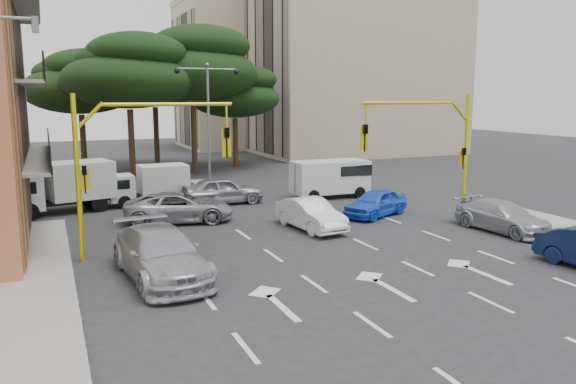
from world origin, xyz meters
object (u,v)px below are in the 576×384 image
at_px(car_silver_wagon, 161,254).
at_px(signal_mast_right, 435,141).
at_px(street_lamp_center, 208,103).
at_px(signal_mast_left, 129,152).
at_px(car_white_hatch, 310,214).
at_px(van_white, 330,179).
at_px(car_silver_parked, 503,217).
at_px(car_blue_compact, 376,203).
at_px(box_truck_a, 61,188).
at_px(car_silver_cross_a, 179,207).
at_px(car_silver_cross_b, 223,190).
at_px(box_truck_b, 149,185).

bearing_deg(car_silver_wagon, signal_mast_right, 7.62).
height_order(street_lamp_center, car_silver_wagon, street_lamp_center).
height_order(signal_mast_left, car_white_hatch, signal_mast_left).
bearing_deg(van_white, car_silver_parked, 18.18).
relative_size(signal_mast_left, car_silver_wagon, 1.07).
xyz_separation_m(signal_mast_left, car_blue_compact, (12.09, 2.48, -3.21)).
distance_m(street_lamp_center, box_truck_a, 10.88).
distance_m(street_lamp_center, car_silver_wagon, 18.72).
distance_m(car_blue_compact, van_white, 5.53).
distance_m(signal_mast_left, car_blue_compact, 12.75).
bearing_deg(car_silver_cross_a, car_silver_wagon, 174.37).
relative_size(car_silver_cross_a, van_white, 1.15).
bearing_deg(signal_mast_right, car_white_hatch, 167.75).
xyz_separation_m(car_silver_cross_a, car_silver_cross_b, (3.20, 3.54, 0.05)).
bearing_deg(street_lamp_center, box_truck_b, -139.31).
height_order(car_silver_wagon, car_silver_cross_b, car_silver_wagon).
distance_m(signal_mast_right, car_silver_cross_a, 12.31).
distance_m(signal_mast_left, car_silver_cross_a, 6.57).
bearing_deg(car_silver_cross_b, box_truck_b, 68.31).
distance_m(signal_mast_right, street_lamp_center, 15.65).
bearing_deg(car_silver_parked, signal_mast_left, 165.76).
bearing_deg(van_white, signal_mast_left, -55.60).
height_order(car_white_hatch, box_truck_b, box_truck_b).
bearing_deg(car_silver_parked, car_white_hatch, 148.79).
height_order(car_silver_cross_a, box_truck_b, box_truck_b).
height_order(signal_mast_right, car_silver_parked, signal_mast_right).
height_order(signal_mast_left, car_silver_cross_b, signal_mast_left).
xyz_separation_m(car_silver_parked, box_truck_a, (-17.70, 11.99, 0.62)).
distance_m(car_white_hatch, car_blue_compact, 4.37).
distance_m(car_white_hatch, van_white, 8.11).
bearing_deg(box_truck_a, car_silver_wagon, 178.19).
height_order(signal_mast_left, box_truck_b, signal_mast_left).
xyz_separation_m(car_blue_compact, box_truck_b, (-9.78, 7.66, 0.39)).
bearing_deg(box_truck_b, car_white_hatch, -149.73).
xyz_separation_m(street_lamp_center, van_white, (5.58, -6.02, -4.32)).
relative_size(car_silver_wagon, car_silver_cross_a, 1.10).
relative_size(car_silver_cross_b, box_truck_a, 0.86).
bearing_deg(car_white_hatch, car_silver_cross_b, 98.14).
relative_size(street_lamp_center, car_silver_parked, 1.70).
xyz_separation_m(street_lamp_center, car_silver_wagon, (-6.34, -16.99, -4.61)).
height_order(car_blue_compact, van_white, van_white).
bearing_deg(car_silver_parked, van_white, 101.43).
height_order(signal_mast_right, signal_mast_left, same).
height_order(box_truck_a, box_truck_b, box_truck_a).
bearing_deg(signal_mast_right, car_silver_cross_b, 131.54).
distance_m(car_white_hatch, car_silver_wagon, 8.55).
bearing_deg(car_silver_parked, car_silver_cross_a, 144.27).
xyz_separation_m(car_silver_parked, van_white, (-3.12, 10.46, 0.44)).
xyz_separation_m(car_white_hatch, box_truck_b, (-5.59, 8.90, 0.38)).
distance_m(signal_mast_right, signal_mast_left, 13.61).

